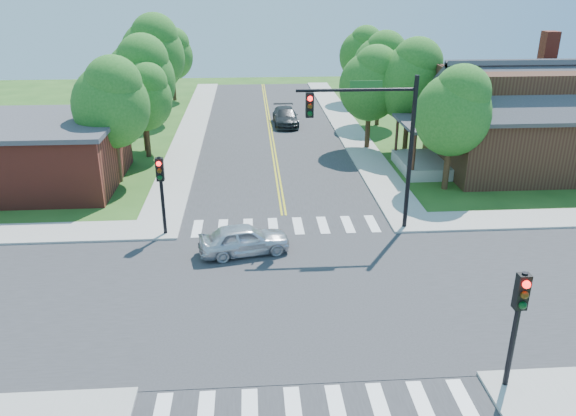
{
  "coord_description": "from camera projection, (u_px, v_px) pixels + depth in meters",
  "views": [
    {
      "loc": [
        -1.59,
        -18.23,
        11.04
      ],
      "look_at": [
        -0.1,
        3.23,
        2.2
      ],
      "focal_mm": 35.0,
      "sensor_mm": 36.0,
      "label": 1
    }
  ],
  "objects": [
    {
      "name": "ground",
      "position": [
        297.0,
        294.0,
        21.12
      ],
      "size": [
        100.0,
        100.0,
        0.0
      ],
      "primitive_type": "plane",
      "color": "#255019",
      "rests_on": "ground"
    },
    {
      "name": "road_ns",
      "position": [
        297.0,
        294.0,
        21.11
      ],
      "size": [
        10.0,
        90.0,
        0.04
      ],
      "primitive_type": "cube",
      "color": "#2D2D30",
      "rests_on": "ground"
    },
    {
      "name": "road_ew",
      "position": [
        297.0,
        294.0,
        21.11
      ],
      "size": [
        90.0,
        10.0,
        0.04
      ],
      "primitive_type": "cube",
      "color": "#2D2D30",
      "rests_on": "ground"
    },
    {
      "name": "intersection_patch",
      "position": [
        297.0,
        294.0,
        21.12
      ],
      "size": [
        10.2,
        10.2,
        0.06
      ],
      "primitive_type": "cube",
      "color": "#2D2D30",
      "rests_on": "ground"
    },
    {
      "name": "sidewalk_ne",
      "position": [
        517.0,
        159.0,
        36.71
      ],
      "size": [
        40.0,
        40.0,
        0.14
      ],
      "color": "#9E9B93",
      "rests_on": "ground"
    },
    {
      "name": "sidewalk_nw",
      "position": [
        21.0,
        169.0,
        34.67
      ],
      "size": [
        40.0,
        40.0,
        0.14
      ],
      "color": "#9E9B93",
      "rests_on": "ground"
    },
    {
      "name": "crosswalk_north",
      "position": [
        286.0,
        226.0,
        26.82
      ],
      "size": [
        8.85,
        2.0,
        0.01
      ],
      "color": "white",
      "rests_on": "ground"
    },
    {
      "name": "crosswalk_south",
      "position": [
        315.0,
        411.0,
        15.38
      ],
      "size": [
        8.85,
        2.0,
        0.01
      ],
      "color": "white",
      "rests_on": "ground"
    },
    {
      "name": "centerline",
      "position": [
        297.0,
        293.0,
        21.1
      ],
      "size": [
        0.3,
        90.0,
        0.01
      ],
      "color": "gold",
      "rests_on": "ground"
    },
    {
      "name": "signal_mast_ne",
      "position": [
        375.0,
        130.0,
        24.69
      ],
      "size": [
        5.3,
        0.42,
        7.2
      ],
      "color": "black",
      "rests_on": "ground"
    },
    {
      "name": "signal_pole_se",
      "position": [
        519.0,
        310.0,
        15.28
      ],
      "size": [
        0.34,
        0.42,
        3.8
      ],
      "color": "black",
      "rests_on": "ground"
    },
    {
      "name": "signal_pole_nw",
      "position": [
        161.0,
        182.0,
        24.89
      ],
      "size": [
        0.34,
        0.42,
        3.8
      ],
      "color": "black",
      "rests_on": "ground"
    },
    {
      "name": "house_ne",
      "position": [
        525.0,
        115.0,
        33.96
      ],
      "size": [
        13.05,
        8.8,
        7.11
      ],
      "color": "#371B13",
      "rests_on": "ground"
    },
    {
      "name": "building_nw",
      "position": [
        27.0,
        153.0,
        31.67
      ],
      "size": [
        10.4,
        8.4,
        3.73
      ],
      "color": "maroon",
      "rests_on": "ground"
    },
    {
      "name": "tree_e_a",
      "position": [
        455.0,
        109.0,
        29.93
      ],
      "size": [
        4.09,
        3.89,
        6.95
      ],
      "color": "#382314",
      "rests_on": "ground"
    },
    {
      "name": "tree_e_b",
      "position": [
        412.0,
        78.0,
        36.51
      ],
      "size": [
        4.49,
        4.27,
        7.63
      ],
      "color": "#382314",
      "rests_on": "ground"
    },
    {
      "name": "tree_e_c",
      "position": [
        382.0,
        64.0,
        43.56
      ],
      "size": [
        4.36,
        4.14,
        7.41
      ],
      "color": "#382314",
      "rests_on": "ground"
    },
    {
      "name": "tree_e_d",
      "position": [
        363.0,
        52.0,
        51.98
      ],
      "size": [
        4.17,
        3.97,
        7.1
      ],
      "color": "#382314",
      "rests_on": "ground"
    },
    {
      "name": "tree_w_a",
      "position": [
        112.0,
        101.0,
        30.99
      ],
      "size": [
        4.27,
        4.06,
        7.26
      ],
      "color": "#382314",
      "rests_on": "ground"
    },
    {
      "name": "tree_w_b",
      "position": [
        141.0,
        75.0,
        36.77
      ],
      "size": [
        4.6,
        4.37,
        7.82
      ],
      "color": "#382314",
      "rests_on": "ground"
    },
    {
      "name": "tree_w_c",
      "position": [
        153.0,
        51.0,
        44.3
      ],
      "size": [
        5.08,
        4.82,
        8.63
      ],
      "color": "#382314",
      "rests_on": "ground"
    },
    {
      "name": "tree_w_d",
      "position": [
        172.0,
        53.0,
        52.86
      ],
      "size": [
        4.03,
        3.83,
        6.85
      ],
      "color": "#382314",
      "rests_on": "ground"
    },
    {
      "name": "tree_house",
      "position": [
        372.0,
        82.0,
        37.28
      ],
      "size": [
        4.17,
        3.96,
        7.08
      ],
      "color": "#382314",
      "rests_on": "ground"
    },
    {
      "name": "tree_bldg",
      "position": [
        144.0,
        95.0,
        35.85
      ],
      "size": [
        3.68,
        3.49,
        6.25
      ],
      "color": "#382314",
      "rests_on": "ground"
    },
    {
      "name": "car_silver",
      "position": [
        244.0,
        240.0,
        23.97
      ],
      "size": [
        3.1,
        4.5,
        1.32
      ],
      "primitive_type": "imported",
      "rotation": [
        0.0,
        0.0,
        1.78
      ],
      "color": "silver",
      "rests_on": "ground"
    },
    {
      "name": "car_dgrey",
      "position": [
        285.0,
        117.0,
        45.05
      ],
      "size": [
        2.09,
        4.74,
        1.35
      ],
      "primitive_type": "imported",
      "rotation": [
        0.0,
        0.0,
        0.02
      ],
      "color": "#292B2D",
      "rests_on": "ground"
    }
  ]
}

